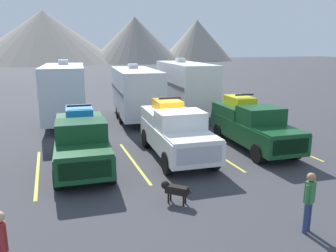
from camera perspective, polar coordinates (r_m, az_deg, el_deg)
name	(u,v)px	position (r m, az deg, el deg)	size (l,w,h in m)	color
ground_plane	(174,155)	(15.50, 0.96, -4.96)	(240.00, 240.00, 0.00)	#38383D
pickup_truck_a	(82,140)	(14.19, -14.37, -2.32)	(2.38, 5.58, 2.47)	#144723
pickup_truck_b	(175,130)	(15.12, 1.23, -0.72)	(2.46, 5.70, 2.56)	white
pickup_truck_c	(252,124)	(16.96, 13.92, 0.31)	(2.34, 5.90, 2.52)	#144723
lot_stripe_a	(38,172)	(14.47, -21.13, -7.24)	(0.12, 5.50, 0.01)	gold
lot_stripe_b	(133,161)	(14.78, -5.88, -5.94)	(0.12, 5.50, 0.01)	gold
lot_stripe_c	(214,152)	(16.06, 7.76, -4.41)	(0.12, 5.50, 0.01)	gold
lot_stripe_d	(283,145)	(18.10, 18.82, -2.98)	(0.12, 5.50, 0.01)	gold
camper_trailer_a	(65,91)	(22.14, -17.04, 5.60)	(2.96, 7.84, 4.01)	silver
camper_trailer_b	(136,91)	(22.72, -5.44, 5.88)	(3.10, 8.46, 3.68)	silver
camper_trailer_c	(185,85)	(24.54, 2.86, 6.85)	(3.07, 9.17, 4.00)	white
person_a	(2,244)	(7.94, -26.18, -17.47)	(0.25, 0.37, 1.70)	#726047
person_c	(309,198)	(9.80, 22.71, -11.20)	(0.35, 0.27, 1.68)	navy
dog	(174,189)	(10.85, 0.98, -10.59)	(0.80, 0.76, 0.69)	black
mountain_ridge	(25,39)	(106.66, -22.98, 13.39)	(132.23, 46.42, 14.94)	gray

